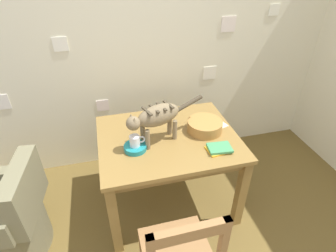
# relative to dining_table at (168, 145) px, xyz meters

# --- Properties ---
(wall_rear) EXTENTS (4.36, 0.11, 2.50)m
(wall_rear) POSITION_rel_dining_table_xyz_m (-0.04, 0.78, 0.61)
(wall_rear) COLOR #EBE6C7
(wall_rear) RESTS_ON ground_plane
(dining_table) EXTENTS (1.11, 0.89, 0.73)m
(dining_table) POSITION_rel_dining_table_xyz_m (0.00, 0.00, 0.00)
(dining_table) COLOR olive
(dining_table) RESTS_ON ground_plane
(cat) EXTENTS (0.63, 0.25, 0.32)m
(cat) POSITION_rel_dining_table_xyz_m (-0.10, -0.04, 0.32)
(cat) COLOR #806E50
(cat) RESTS_ON dining_table
(saucer_bowl) EXTENTS (0.17, 0.17, 0.04)m
(saucer_bowl) POSITION_rel_dining_table_xyz_m (-0.28, -0.10, 0.11)
(saucer_bowl) COLOR teal
(saucer_bowl) RESTS_ON dining_table
(coffee_mug) EXTENTS (0.12, 0.08, 0.08)m
(coffee_mug) POSITION_rel_dining_table_xyz_m (-0.27, -0.10, 0.17)
(coffee_mug) COLOR white
(coffee_mug) RESTS_ON saucer_bowl
(magazine) EXTENTS (0.33, 0.28, 0.01)m
(magazine) POSITION_rel_dining_table_xyz_m (0.37, 0.07, 0.10)
(magazine) COLOR beige
(magazine) RESTS_ON dining_table
(book_stack) EXTENTS (0.19, 0.15, 0.03)m
(book_stack) POSITION_rel_dining_table_xyz_m (0.33, -0.26, 0.11)
(book_stack) COLOR yellow
(book_stack) RESTS_ON dining_table
(wicker_basket) EXTENTS (0.28, 0.28, 0.09)m
(wicker_basket) POSITION_rel_dining_table_xyz_m (0.31, 0.00, 0.14)
(wicker_basket) COLOR #B07E3F
(wicker_basket) RESTS_ON dining_table
(wicker_armchair) EXTENTS (0.63, 0.64, 0.78)m
(wicker_armchair) POSITION_rel_dining_table_xyz_m (-1.29, -0.16, -0.37)
(wicker_armchair) COLOR #797456
(wicker_armchair) RESTS_ON ground_plane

